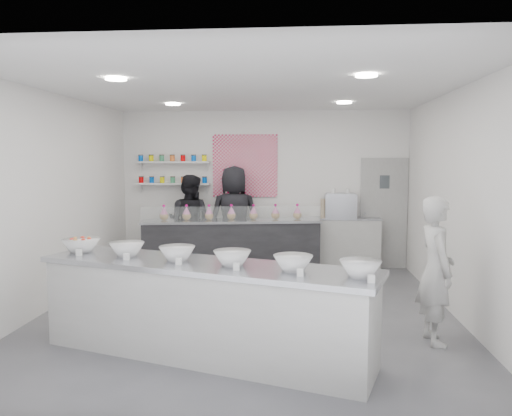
% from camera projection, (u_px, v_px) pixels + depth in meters
% --- Properties ---
extents(floor, '(6.00, 6.00, 0.00)m').
position_uv_depth(floor, '(248.00, 312.00, 6.82)').
color(floor, '#515156').
rests_on(floor, ground).
extents(ceiling, '(6.00, 6.00, 0.00)m').
position_uv_depth(ceiling, '(248.00, 88.00, 6.52)').
color(ceiling, white).
rests_on(ceiling, floor).
extents(back_wall, '(5.50, 0.00, 5.50)m').
position_uv_depth(back_wall, '(263.00, 189.00, 9.64)').
color(back_wall, white).
rests_on(back_wall, floor).
extents(left_wall, '(0.00, 6.00, 6.00)m').
position_uv_depth(left_wall, '(50.00, 201.00, 6.90)').
color(left_wall, white).
rests_on(left_wall, floor).
extents(right_wall, '(0.00, 6.00, 6.00)m').
position_uv_depth(right_wall, '(459.00, 204.00, 6.44)').
color(right_wall, white).
rests_on(right_wall, floor).
extents(back_door, '(0.88, 0.04, 2.10)m').
position_uv_depth(back_door, '(384.00, 213.00, 9.47)').
color(back_door, '#979694').
rests_on(back_door, floor).
extents(pattern_panel, '(1.25, 0.03, 1.20)m').
position_uv_depth(pattern_panel, '(245.00, 166.00, 9.61)').
color(pattern_panel, '#D40440').
rests_on(pattern_panel, back_wall).
extents(jar_shelf_lower, '(1.45, 0.22, 0.04)m').
position_uv_depth(jar_shelf_lower, '(173.00, 184.00, 9.68)').
color(jar_shelf_lower, silver).
rests_on(jar_shelf_lower, back_wall).
extents(jar_shelf_upper, '(1.45, 0.22, 0.04)m').
position_uv_depth(jar_shelf_upper, '(173.00, 162.00, 9.64)').
color(jar_shelf_upper, silver).
rests_on(jar_shelf_upper, back_wall).
extents(preserve_jars, '(1.45, 0.10, 0.56)m').
position_uv_depth(preserve_jars, '(173.00, 169.00, 9.63)').
color(preserve_jars, '#E70002').
rests_on(preserve_jars, jar_shelf_lower).
extents(downlight_0, '(0.24, 0.24, 0.02)m').
position_uv_depth(downlight_0, '(116.00, 79.00, 5.65)').
color(downlight_0, white).
rests_on(downlight_0, ceiling).
extents(downlight_1, '(0.24, 0.24, 0.02)m').
position_uv_depth(downlight_1, '(366.00, 76.00, 5.42)').
color(downlight_1, white).
rests_on(downlight_1, ceiling).
extents(downlight_2, '(0.24, 0.24, 0.02)m').
position_uv_depth(downlight_2, '(173.00, 104.00, 8.23)').
color(downlight_2, white).
rests_on(downlight_2, ceiling).
extents(downlight_3, '(0.24, 0.24, 0.02)m').
position_uv_depth(downlight_3, '(344.00, 103.00, 8.00)').
color(downlight_3, white).
rests_on(downlight_3, ceiling).
extents(prep_counter, '(3.74, 1.91, 1.00)m').
position_uv_depth(prep_counter, '(205.00, 310.00, 5.24)').
color(prep_counter, '#AEAEA8').
rests_on(prep_counter, floor).
extents(back_bar, '(3.24, 1.09, 0.99)m').
position_uv_depth(back_bar, '(231.00, 247.00, 9.03)').
color(back_bar, black).
rests_on(back_bar, floor).
extents(sneeze_guard, '(3.11, 0.52, 0.27)m').
position_uv_depth(sneeze_guard, '(232.00, 214.00, 8.69)').
color(sneeze_guard, white).
rests_on(sneeze_guard, back_bar).
extents(espresso_ledge, '(1.33, 0.42, 0.99)m').
position_uv_depth(espresso_ledge, '(344.00, 244.00, 9.40)').
color(espresso_ledge, '#AEAEA8').
rests_on(espresso_ledge, floor).
extents(espresso_machine, '(0.58, 0.40, 0.44)m').
position_uv_depth(espresso_machine, '(340.00, 206.00, 9.33)').
color(espresso_machine, '#93969E').
rests_on(espresso_machine, espresso_ledge).
extents(cup_stacks, '(0.24, 0.24, 0.35)m').
position_uv_depth(cup_stacks, '(326.00, 208.00, 9.36)').
color(cup_stacks, gray).
rests_on(cup_stacks, espresso_ledge).
extents(prep_bowls, '(3.61, 1.57, 0.15)m').
position_uv_depth(prep_bowls, '(204.00, 256.00, 5.19)').
color(prep_bowls, white).
rests_on(prep_bowls, prep_counter).
extents(label_cards, '(3.31, 0.04, 0.07)m').
position_uv_depth(label_cards, '(211.00, 270.00, 4.70)').
color(label_cards, white).
rests_on(label_cards, prep_counter).
extents(cookie_bags, '(2.55, 0.56, 0.28)m').
position_uv_depth(cookie_bags, '(231.00, 212.00, 8.97)').
color(cookie_bags, '#C35C9B').
rests_on(cookie_bags, back_bar).
extents(woman_prep, '(0.45, 0.64, 1.67)m').
position_uv_depth(woman_prep, '(436.00, 270.00, 5.60)').
color(woman_prep, beige).
rests_on(woman_prep, floor).
extents(staff_left, '(0.99, 0.85, 1.79)m').
position_uv_depth(staff_left, '(190.00, 222.00, 9.42)').
color(staff_left, black).
rests_on(staff_left, floor).
extents(staff_right, '(1.08, 0.83, 1.96)m').
position_uv_depth(staff_right, '(234.00, 218.00, 9.34)').
color(staff_right, black).
rests_on(staff_right, floor).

